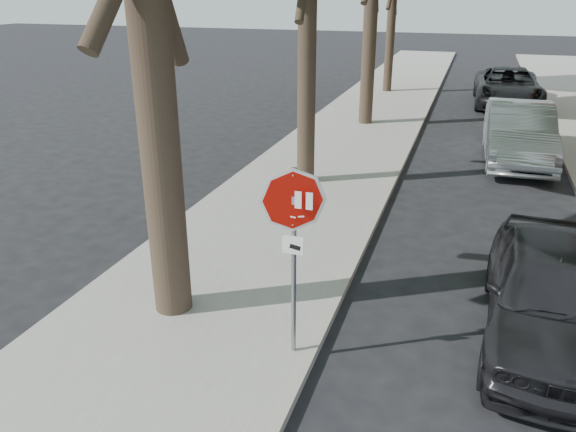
# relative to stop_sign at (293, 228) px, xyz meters

# --- Properties ---
(ground) EXTENTS (120.00, 120.00, 0.00)m
(ground) POSITION_rel_stop_sign_xyz_m (0.70, 0.03, -1.95)
(ground) COLOR black
(ground) RESTS_ON ground
(sidewalk_left) EXTENTS (4.00, 55.00, 0.12)m
(sidewalk_left) POSITION_rel_stop_sign_xyz_m (-1.80, 12.03, -1.89)
(sidewalk_left) COLOR gray
(sidewalk_left) RESTS_ON ground
(curb_left) EXTENTS (0.12, 55.00, 0.13)m
(curb_left) POSITION_rel_stop_sign_xyz_m (0.25, 12.03, -1.88)
(curb_left) COLOR #9E9384
(curb_left) RESTS_ON ground
(curb_right) EXTENTS (0.12, 55.00, 0.13)m
(curb_right) POSITION_rel_stop_sign_xyz_m (4.65, 12.03, -1.88)
(curb_right) COLOR #9E9384
(curb_right) RESTS_ON ground
(stop_sign) EXTENTS (0.76, 0.34, 2.61)m
(stop_sign) POSITION_rel_stop_sign_xyz_m (0.00, 0.00, 0.00)
(stop_sign) COLOR gray
(stop_sign) RESTS_ON sidewalk_left
(car_a) EXTENTS (1.92, 4.45, 1.49)m
(car_a) POSITION_rel_stop_sign_xyz_m (3.30, 1.58, -1.20)
(car_a) COLOR black
(car_a) RESTS_ON ground
(car_b) EXTENTS (1.89, 5.05, 1.65)m
(car_b) POSITION_rel_stop_sign_xyz_m (3.30, 10.98, -1.12)
(car_b) COLOR #AAAEB2
(car_b) RESTS_ON ground
(car_d) EXTENTS (2.78, 5.73, 1.57)m
(car_d) POSITION_rel_stop_sign_xyz_m (3.29, 19.59, -1.16)
(car_d) COLOR black
(car_d) RESTS_ON ground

